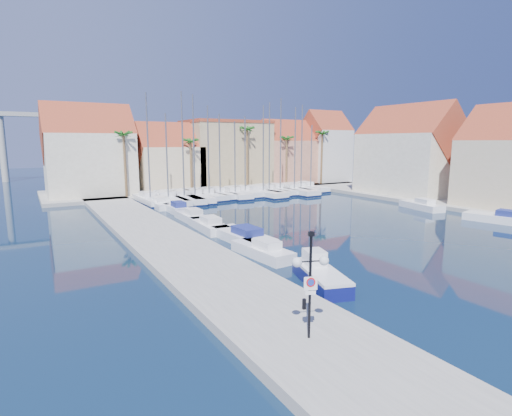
{
  "coord_description": "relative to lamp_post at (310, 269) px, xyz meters",
  "views": [
    {
      "loc": [
        -18.63,
        -16.94,
        8.37
      ],
      "look_at": [
        -2.45,
        10.83,
        3.0
      ],
      "focal_mm": 28.0,
      "sensor_mm": 36.0,
      "label": 1
    }
  ],
  "objects": [
    {
      "name": "ground",
      "position": [
        9.16,
        4.96,
        -3.41
      ],
      "size": [
        260.0,
        260.0,
        0.0
      ],
      "primitive_type": "plane",
      "color": "black",
      "rests_on": "ground"
    },
    {
      "name": "quay_west",
      "position": [
        0.16,
        18.46,
        -3.16
      ],
      "size": [
        6.0,
        77.0,
        0.5
      ],
      "primitive_type": "cube",
      "color": "gray",
      "rests_on": "ground"
    },
    {
      "name": "shore_north",
      "position": [
        19.16,
        52.96,
        -3.16
      ],
      "size": [
        54.0,
        16.0,
        0.5
      ],
      "primitive_type": "cube",
      "color": "gray",
      "rests_on": "ground"
    },
    {
      "name": "shore_east",
      "position": [
        41.16,
        19.96,
        -3.16
      ],
      "size": [
        12.0,
        60.0,
        0.5
      ],
      "primitive_type": "cube",
      "color": "gray",
      "rests_on": "ground"
    },
    {
      "name": "lamp_post",
      "position": [
        0.0,
        0.0,
        0.0
      ],
      "size": [
        1.44,
        0.77,
        4.43
      ],
      "rotation": [
        0.0,
        0.0,
        -0.34
      ],
      "color": "black",
      "rests_on": "quay_west"
    },
    {
      "name": "bollard",
      "position": [
        1.53,
        2.36,
        -2.66
      ],
      "size": [
        0.2,
        0.2,
        0.5
      ],
      "primitive_type": "cylinder",
      "color": "black",
      "rests_on": "quay_west"
    },
    {
      "name": "fishing_boat",
      "position": [
        5.17,
        5.66,
        -2.8
      ],
      "size": [
        3.23,
        5.57,
        1.85
      ],
      "rotation": [
        0.0,
        0.0,
        -0.3
      ],
      "color": "navy",
      "rests_on": "ground"
    },
    {
      "name": "motorboat_west_0",
      "position": [
        5.19,
        12.19,
        -2.9
      ],
      "size": [
        2.29,
        5.86,
        1.4
      ],
      "rotation": [
        0.0,
        0.0,
        0.08
      ],
      "color": "white",
      "rests_on": "ground"
    },
    {
      "name": "motorboat_west_1",
      "position": [
        6.07,
        16.86,
        -2.9
      ],
      "size": [
        2.68,
        7.48,
        1.4
      ],
      "rotation": [
        0.0,
        0.0,
        0.04
      ],
      "color": "white",
      "rests_on": "ground"
    },
    {
      "name": "motorboat_west_2",
      "position": [
        5.39,
        22.48,
        -2.9
      ],
      "size": [
        2.32,
        6.41,
        1.4
      ],
      "rotation": [
        0.0,
        0.0,
        -0.05
      ],
      "color": "white",
      "rests_on": "ground"
    },
    {
      "name": "motorboat_west_3",
      "position": [
        5.62,
        27.44,
        -2.9
      ],
      "size": [
        2.04,
        6.04,
        1.4
      ],
      "rotation": [
        0.0,
        0.0,
        -0.02
      ],
      "color": "white",
      "rests_on": "ground"
    },
    {
      "name": "motorboat_west_4",
      "position": [
        5.98,
        33.13,
        -2.9
      ],
      "size": [
        2.02,
        5.87,
        1.4
      ],
      "rotation": [
        0.0,
        0.0,
        -0.03
      ],
      "color": "white",
      "rests_on": "ground"
    },
    {
      "name": "motorboat_west_5",
      "position": [
        5.38,
        38.33,
        -2.9
      ],
      "size": [
        2.44,
        7.29,
        1.4
      ],
      "rotation": [
        0.0,
        0.0,
        0.02
      ],
      "color": "white",
      "rests_on": "ground"
    },
    {
      "name": "motorboat_west_6",
      "position": [
        6.04,
        43.04,
        -2.9
      ],
      "size": [
        2.53,
        7.43,
        1.4
      ],
      "rotation": [
        0.0,
        0.0,
        -0.02
      ],
      "color": "white",
      "rests_on": "ground"
    },
    {
      "name": "motorboat_east_0",
      "position": [
        33.19,
        10.12,
        -2.9
      ],
      "size": [
        3.88,
        7.57,
        1.4
      ],
      "rotation": [
        0.0,
        0.0,
        0.23
      ],
      "color": "white",
      "rests_on": "ground"
    },
    {
      "name": "motorboat_east_1",
      "position": [
        33.15,
        20.04,
        -2.9
      ],
      "size": [
        3.11,
        6.34,
        1.4
      ],
      "rotation": [
        0.0,
        0.0,
        -0.2
      ],
      "color": "white",
      "rests_on": "ground"
    },
    {
      "name": "sailboat_0",
      "position": [
        4.88,
        41.27,
        -2.77
      ],
      "size": [
        2.6,
        8.97,
        14.61
      ],
      "rotation": [
        0.0,
        0.0,
        0.03
      ],
      "color": "white",
      "rests_on": "ground"
    },
    {
      "name": "sailboat_1",
      "position": [
        7.2,
        40.91,
        -2.85
      ],
      "size": [
        3.34,
        11.99,
        12.02
      ],
      "rotation": [
        0.0,
        0.0,
        -0.02
      ],
      "color": "white",
      "rests_on": "ground"
    },
    {
      "name": "sailboat_2",
      "position": [
        9.53,
        41.02,
        -2.82
      ],
      "size": [
        3.5,
        11.61,
        14.96
      ],
      "rotation": [
        0.0,
        0.0,
        -0.04
      ],
      "color": "white",
      "rests_on": "ground"
    },
    {
      "name": "sailboat_3",
      "position": [
        11.21,
        41.17,
        -2.81
      ],
      "size": [
        3.73,
        11.24,
        14.69
      ],
      "rotation": [
        0.0,
        0.0,
        -0.07
      ],
      "color": "white",
      "rests_on": "ground"
    },
    {
      "name": "sailboat_4",
      "position": [
        13.55,
        41.65,
        -2.79
      ],
      "size": [
        3.0,
        9.08,
        13.36
      ],
      "rotation": [
        0.0,
        0.0,
        0.07
      ],
      "color": "white",
      "rests_on": "ground"
    },
    {
      "name": "sailboat_5",
      "position": [
        15.45,
        41.87,
        -2.8
      ],
      "size": [
        2.75,
        8.77,
        12.31
      ],
      "rotation": [
        0.0,
        0.0,
        0.05
      ],
      "color": "white",
      "rests_on": "ground"
    },
    {
      "name": "sailboat_6",
      "position": [
        17.64,
        41.19,
        -2.83
      ],
      "size": [
        3.13,
        9.35,
        11.24
      ],
      "rotation": [
        0.0,
        0.0,
        -0.08
      ],
      "color": "white",
      "rests_on": "ground"
    },
    {
      "name": "sailboat_7",
      "position": [
        19.68,
        41.83,
        -2.8
      ],
      "size": [
        2.4,
        8.37,
        12.09
      ],
      "rotation": [
        0.0,
        0.0,
        0.02
      ],
      "color": "white",
      "rests_on": "ground"
    },
    {
      "name": "sailboat_8",
      "position": [
        21.98,
        40.5,
        -2.82
      ],
      "size": [
        3.59,
        10.57,
        13.66
      ],
      "rotation": [
        0.0,
        0.0,
        0.08
      ],
      "color": "white",
      "rests_on": "ground"
    },
    {
      "name": "sailboat_9",
      "position": [
        23.67,
        41.38,
        -2.79
      ],
      "size": [
        2.83,
        9.57,
        14.27
      ],
      "rotation": [
        0.0,
        0.0,
        0.03
      ],
      "color": "white",
      "rests_on": "ground"
    },
    {
      "name": "sailboat_10",
      "position": [
        25.91,
        41.53,
        -2.76
      ],
      "size": [
        2.67,
        9.02,
        14.99
      ],
      "rotation": [
        0.0,
        0.0,
        -0.03
      ],
      "color": "white",
      "rests_on": "ground"
    },
    {
      "name": "sailboat_11",
      "position": [
        27.81,
        40.47,
        -2.83
      ],
      "size": [
        3.29,
        11.0,
        13.61
      ],
      "rotation": [
        0.0,
        0.0,
        0.04
      ],
      "color": "white",
      "rests_on": "ground"
    },
    {
      "name": "sailboat_12",
      "position": [
        29.8,
        41.17,
        -2.77
      ],
      "size": [
        2.74,
        8.7,
        14.13
      ],
      "rotation": [
        0.0,
        0.0,
        -0.05
      ],
      "color": "white",
      "rests_on": "ground"
    },
    {
      "name": "sailboat_13",
      "position": [
        32.31,
        41.89,
        -2.82
      ],
      "size": [
        2.62,
        8.48,
        11.04
      ],
      "rotation": [
        0.0,
        0.0,
        0.05
      ],
      "color": "white",
      "rests_on": "ground"
    },
    {
      "name": "building_0",
      "position": [
        -0.84,
        51.96,
        3.11
      ],
      "size": [
        12.3,
        9.0,
        13.5
      ],
      "color": "beige",
      "rests_on": "shore_north"
    },
    {
      "name": "building_1",
      "position": [
        11.16,
        51.96,
        1.89
      ],
      "size": [
        10.3,
        8.0,
        11.0
      ],
      "color": "beige",
      "rests_on": "shore_north"
    },
    {
      "name": "building_2",
      "position": [
        22.16,
        52.96,
        2.85
      ],
      "size": [
        14.2,
        10.2,
        11.5
      ],
      "color": "tan",
      "rests_on": "shore_north"
    },
    {
      "name": "building_3",
      "position": [
        34.16,
        51.96,
        2.45
      ],
      "size": [
        10.3,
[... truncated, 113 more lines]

